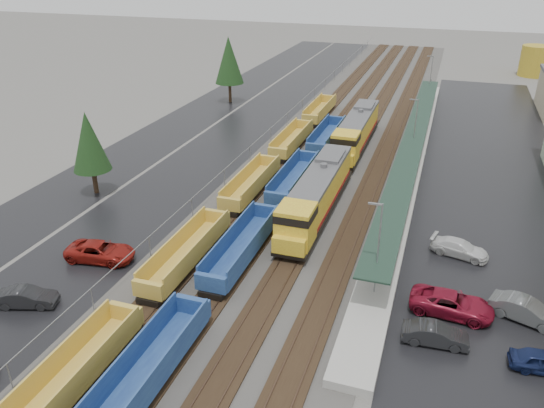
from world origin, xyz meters
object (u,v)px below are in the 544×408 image
at_px(locomotive_trail, 356,132).
at_px(locomotive_lead, 316,195).
at_px(parked_car_west_c, 100,252).
at_px(storage_tank, 536,61).
at_px(well_string_yellow, 223,214).
at_px(well_string_blue, 242,247).
at_px(parked_car_east_c, 460,248).
at_px(parked_car_east_a, 435,335).
at_px(parked_car_east_d, 544,362).
at_px(parked_car_east_e, 526,311).
at_px(parked_car_west_b, 26,298).
at_px(parked_car_east_b, 452,304).

bearing_deg(locomotive_trail, locomotive_lead, -90.00).
bearing_deg(parked_car_west_c, storage_tank, -32.56).
bearing_deg(well_string_yellow, storage_tank, 66.95).
distance_m(locomotive_lead, well_string_blue, 10.30).
distance_m(locomotive_trail, parked_car_east_c, 27.59).
bearing_deg(storage_tank, parked_car_east_a, -99.01).
bearing_deg(parked_car_east_a, storage_tank, -13.34).
xyz_separation_m(parked_car_east_c, parked_car_east_d, (5.17, -12.88, -0.01)).
distance_m(parked_car_east_a, parked_car_east_d, 6.53).
relative_size(parked_car_east_c, parked_car_east_d, 1.20).
bearing_deg(parked_car_east_e, parked_car_east_d, -153.90).
relative_size(well_string_blue, parked_car_west_c, 13.05).
relative_size(parked_car_west_b, parked_car_west_c, 0.76).
bearing_deg(locomotive_lead, storage_tank, 70.94).
height_order(storage_tank, parked_car_east_d, storage_tank).
bearing_deg(parked_car_east_b, parked_car_east_a, 170.52).
relative_size(locomotive_trail, parked_car_east_d, 4.97).
relative_size(well_string_blue, storage_tank, 12.22).
bearing_deg(parked_car_east_d, parked_car_east_a, 81.23).
xyz_separation_m(locomotive_trail, parked_car_east_c, (13.48, -24.01, -1.72)).
xyz_separation_m(parked_car_east_a, parked_car_east_c, (1.35, 12.40, -0.02)).
relative_size(locomotive_trail, parked_car_east_b, 3.42).
distance_m(well_string_yellow, parked_car_east_c, 21.51).
height_order(locomotive_lead, storage_tank, storage_tank).
relative_size(locomotive_trail, parked_car_east_a, 4.60).
bearing_deg(parked_car_west_b, parked_car_east_c, -77.83).
bearing_deg(parked_car_east_d, parked_car_east_c, 17.24).
distance_m(locomotive_lead, parked_car_east_b, 17.57).
height_order(well_string_yellow, well_string_blue, well_string_blue).
height_order(parked_car_east_b, parked_car_east_d, parked_car_east_b).
height_order(locomotive_lead, parked_car_east_d, locomotive_lead).
relative_size(parked_car_west_c, parked_car_east_e, 1.17).
relative_size(parked_car_west_b, parked_car_east_d, 1.09).
height_order(locomotive_lead, parked_car_east_b, locomotive_lead).
xyz_separation_m(storage_tank, parked_car_east_a, (-14.82, -93.42, -2.37)).
xyz_separation_m(locomotive_trail, parked_car_east_e, (18.06, -31.84, -1.61)).
xyz_separation_m(locomotive_trail, parked_car_east_d, (18.64, -36.89, -1.73)).
height_order(parked_car_east_c, parked_car_east_d, parked_car_east_c).
xyz_separation_m(well_string_blue, parked_car_east_c, (17.48, 6.39, -0.43)).
height_order(well_string_yellow, parked_car_east_e, well_string_yellow).
distance_m(storage_tank, parked_car_east_c, 82.16).
xyz_separation_m(locomotive_trail, parked_car_east_a, (12.13, -36.41, -1.70)).
relative_size(locomotive_trail, parked_car_west_c, 3.47).
bearing_deg(well_string_yellow, parked_car_east_a, -29.30).
bearing_deg(well_string_yellow, parked_car_east_e, -14.47).
bearing_deg(parked_car_east_b, locomotive_trail, 26.01).
xyz_separation_m(well_string_yellow, parked_car_west_b, (-8.59, -16.56, -0.39)).
xyz_separation_m(well_string_blue, storage_tank, (30.95, 87.40, 1.95)).
height_order(well_string_blue, parked_car_west_c, well_string_blue).
bearing_deg(parked_car_east_e, storage_tank, 13.77).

